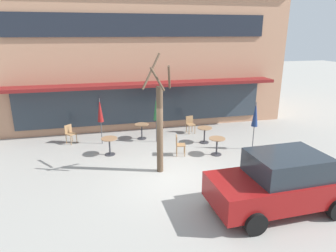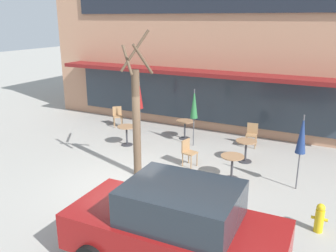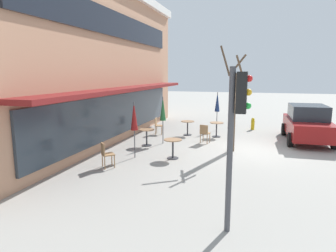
# 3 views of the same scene
# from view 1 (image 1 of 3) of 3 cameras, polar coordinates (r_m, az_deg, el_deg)

# --- Properties ---
(ground_plane) EXTENTS (80.00, 80.00, 0.00)m
(ground_plane) POSITION_cam_1_polar(r_m,az_deg,el_deg) (11.13, 0.82, -9.81)
(ground_plane) COLOR #9E9B93
(building_facade) EXTENTS (16.42, 9.10, 7.53)m
(building_facade) POSITION_cam_1_polar(r_m,az_deg,el_deg) (19.75, -6.53, 13.45)
(building_facade) COLOR tan
(building_facade) RESTS_ON ground
(cafe_table_near_wall) EXTENTS (0.70, 0.70, 0.76)m
(cafe_table_near_wall) POSITION_cam_1_polar(r_m,az_deg,el_deg) (13.15, -11.08, -3.29)
(cafe_table_near_wall) COLOR #333338
(cafe_table_near_wall) RESTS_ON ground
(cafe_table_streetside) EXTENTS (0.70, 0.70, 0.76)m
(cafe_table_streetside) POSITION_cam_1_polar(r_m,az_deg,el_deg) (14.41, 6.97, -1.23)
(cafe_table_streetside) COLOR #333338
(cafe_table_streetside) RESTS_ON ground
(cafe_table_by_tree) EXTENTS (0.70, 0.70, 0.76)m
(cafe_table_by_tree) POSITION_cam_1_polar(r_m,az_deg,el_deg) (13.07, 9.30, -3.32)
(cafe_table_by_tree) COLOR #333338
(cafe_table_by_tree) RESTS_ON ground
(cafe_table_mid_patio) EXTENTS (0.70, 0.70, 0.76)m
(cafe_table_mid_patio) POSITION_cam_1_polar(r_m,az_deg,el_deg) (14.89, -5.03, -0.55)
(cafe_table_mid_patio) COLOR #333338
(cafe_table_mid_patio) RESTS_ON ground
(patio_umbrella_green_folded) EXTENTS (0.28, 0.28, 2.20)m
(patio_umbrella_green_folded) POSITION_cam_1_polar(r_m,az_deg,el_deg) (14.21, -12.81, 2.87)
(patio_umbrella_green_folded) COLOR #4C4C51
(patio_umbrella_green_folded) RESTS_ON ground
(patio_umbrella_cream_folded) EXTENTS (0.28, 0.28, 2.20)m
(patio_umbrella_cream_folded) POSITION_cam_1_polar(r_m,az_deg,el_deg) (14.14, -2.27, 3.22)
(patio_umbrella_cream_folded) COLOR #4C4C51
(patio_umbrella_cream_folded) RESTS_ON ground
(patio_umbrella_corner_open) EXTENTS (0.28, 0.28, 2.20)m
(patio_umbrella_corner_open) POSITION_cam_1_polar(r_m,az_deg,el_deg) (13.73, 16.29, 2.10)
(patio_umbrella_corner_open) COLOR #4C4C51
(patio_umbrella_corner_open) RESTS_ON ground
(cafe_chair_0) EXTENTS (0.57, 0.57, 0.89)m
(cafe_chair_0) POSITION_cam_1_polar(r_m,az_deg,el_deg) (15.02, -18.20, -1.18)
(cafe_chair_0) COLOR #9E754C
(cafe_chair_0) RESTS_ON ground
(cafe_chair_1) EXTENTS (0.48, 0.48, 0.89)m
(cafe_chair_1) POSITION_cam_1_polar(r_m,az_deg,el_deg) (12.87, 2.09, -3.38)
(cafe_chair_1) COLOR #9E754C
(cafe_chair_1) RESTS_ON ground
(cafe_chair_2) EXTENTS (0.45, 0.45, 0.89)m
(cafe_chair_2) POSITION_cam_1_polar(r_m,az_deg,el_deg) (15.79, 4.24, 0.55)
(cafe_chair_2) COLOR #9E754C
(cafe_chair_2) RESTS_ON ground
(parked_sedan) EXTENTS (4.25, 2.11, 1.76)m
(parked_sedan) POSITION_cam_1_polar(r_m,az_deg,el_deg) (9.56, 20.80, -9.95)
(parked_sedan) COLOR maroon
(parked_sedan) RESTS_ON ground
(street_tree) EXTENTS (1.10, 1.10, 4.39)m
(street_tree) POSITION_cam_1_polar(r_m,az_deg,el_deg) (10.95, -1.60, 0.20)
(street_tree) COLOR brown
(street_tree) RESTS_ON ground
(fire_hydrant) EXTENTS (0.36, 0.20, 0.71)m
(fire_hydrant) POSITION_cam_1_polar(r_m,az_deg,el_deg) (12.96, 23.11, -5.50)
(fire_hydrant) COLOR gold
(fire_hydrant) RESTS_ON ground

